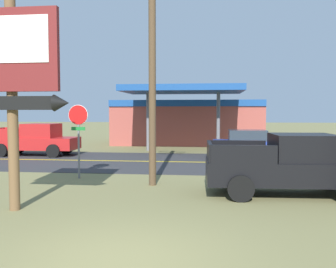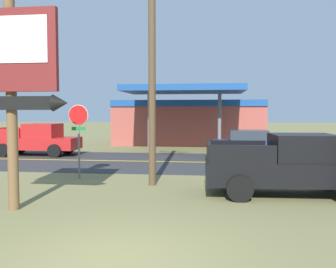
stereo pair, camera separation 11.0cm
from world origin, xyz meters
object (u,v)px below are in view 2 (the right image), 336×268
motel_sign (10,71)px  stop_sign (79,128)px  gas_station (189,121)px  car_blue_near_lane (250,144)px  pickup_red_on_road (37,140)px  pickup_black_parked_on_lawn (290,165)px  utility_pole (152,58)px

motel_sign → stop_sign: (-0.01, 4.89, -1.72)m
gas_station → car_blue_near_lane: bearing=-66.2°
stop_sign → pickup_red_on_road: 9.04m
pickup_red_on_road → car_blue_near_lane: bearing=0.0°
pickup_black_parked_on_lawn → pickup_red_on_road: bearing=144.8°
gas_station → pickup_black_parked_on_lawn: bearing=-76.7°
pickup_black_parked_on_lawn → pickup_red_on_road: same height
utility_pole → gas_station: utility_pole is taller
utility_pole → car_blue_near_lane: bearing=62.1°
stop_sign → pickup_black_parked_on_lawn: stop_sign is taller
stop_sign → pickup_black_parked_on_lawn: (7.76, -2.08, -1.06)m
utility_pole → pickup_red_on_road: 12.34m
motel_sign → car_blue_near_lane: (7.46, 12.08, -2.92)m
stop_sign → motel_sign: bearing=-89.9°
pickup_red_on_road → pickup_black_parked_on_lawn: bearing=-35.2°
car_blue_near_lane → utility_pole: bearing=-117.9°
stop_sign → pickup_black_parked_on_lawn: 8.11m
motel_sign → pickup_red_on_road: motel_sign is taller
motel_sign → utility_pole: bearing=51.3°
gas_station → pickup_red_on_road: bearing=-133.4°
gas_station → pickup_black_parked_on_lawn: gas_station is taller
motel_sign → stop_sign: 5.19m
motel_sign → pickup_red_on_road: size_ratio=1.09×
stop_sign → gas_station: 16.79m
utility_pole → pickup_red_on_road: size_ratio=1.66×
car_blue_near_lane → pickup_black_parked_on_lawn: bearing=-88.2°
utility_pole → pickup_black_parked_on_lawn: (4.62, -1.10, -3.63)m
gas_station → utility_pole: bearing=-90.8°
utility_pole → pickup_red_on_road: bearing=136.2°
pickup_black_parked_on_lawn → car_blue_near_lane: size_ratio=1.25×
gas_station → pickup_black_parked_on_lawn: 19.07m
pickup_black_parked_on_lawn → car_blue_near_lane: 9.28m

